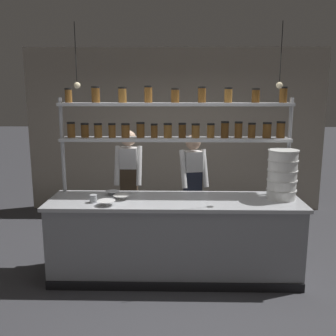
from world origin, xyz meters
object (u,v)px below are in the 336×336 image
prep_bowl_center_front (106,203)px  serving_cup_front (93,199)px  spice_shelf_unit (176,125)px  prep_bowl_center_back (121,197)px  chef_center (193,185)px  prep_bowl_near_left (112,193)px  chef_left (129,182)px  container_stack (282,175)px

prep_bowl_center_front → serving_cup_front: bearing=146.8°
spice_shelf_unit → prep_bowl_center_back: 1.05m
spice_shelf_unit → prep_bowl_center_front: spice_shelf_unit is taller
chef_center → prep_bowl_near_left: chef_center is taller
serving_cup_front → chef_left: bearing=73.5°
chef_center → prep_bowl_center_front: bearing=-145.5°
spice_shelf_unit → prep_bowl_center_back: spice_shelf_unit is taller
prep_bowl_center_front → chef_center: bearing=47.3°
spice_shelf_unit → serving_cup_front: bearing=-152.4°
chef_left → spice_shelf_unit: bearing=-36.0°
chef_left → prep_bowl_near_left: size_ratio=9.89×
prep_bowl_center_back → chef_left: bearing=90.8°
prep_bowl_center_front → prep_bowl_center_back: bearing=61.1°
prep_bowl_center_front → prep_bowl_near_left: bearing=90.6°
spice_shelf_unit → chef_center: (0.23, 0.47, -0.84)m
container_stack → prep_bowl_near_left: container_stack is taller
chef_left → prep_bowl_center_back: (0.01, -0.81, 0.02)m
spice_shelf_unit → prep_bowl_center_back: (-0.61, -0.35, -0.78)m
prep_bowl_center_front → spice_shelf_unit: bearing=38.0°
container_stack → prep_bowl_center_back: bearing=-177.8°
prep_bowl_center_back → serving_cup_front: 0.31m
serving_cup_front → prep_bowl_near_left: bearing=63.5°
prep_bowl_center_back → chef_center: bearing=44.2°
spice_shelf_unit → prep_bowl_center_front: size_ratio=13.88×
prep_bowl_center_front → serving_cup_front: serving_cup_front is taller
prep_bowl_center_front → serving_cup_front: size_ratio=2.24×
spice_shelf_unit → container_stack: (1.20, -0.28, -0.52)m
spice_shelf_unit → serving_cup_front: (-0.90, -0.47, -0.76)m
spice_shelf_unit → serving_cup_front: spice_shelf_unit is taller
spice_shelf_unit → prep_bowl_center_front: bearing=-142.0°
container_stack → chef_left: bearing=157.8°
spice_shelf_unit → container_stack: 1.33m
prep_bowl_near_left → prep_bowl_center_back: (0.13, -0.19, 0.00)m
spice_shelf_unit → container_stack: size_ratio=4.86×
chef_center → container_stack: (0.96, -0.75, 0.31)m
prep_bowl_center_front → prep_bowl_center_back: 0.26m
container_stack → serving_cup_front: bearing=-174.7°
container_stack → prep_bowl_near_left: bearing=176.4°
chef_left → prep_bowl_center_front: chef_left is taller
prep_bowl_near_left → container_stack: bearing=-3.6°
chef_left → chef_center: size_ratio=1.03×
chef_center → prep_bowl_center_front: size_ratio=7.96×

